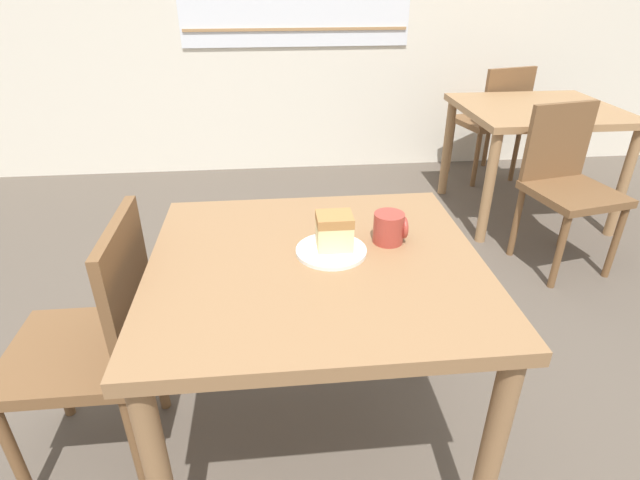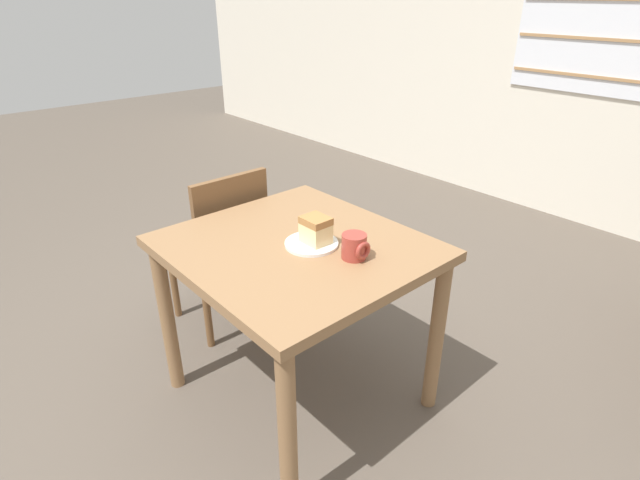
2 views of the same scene
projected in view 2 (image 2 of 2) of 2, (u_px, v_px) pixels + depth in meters
ground_plane at (243, 417)px, 2.07m from camera, size 14.00×14.00×0.00m
wall_back at (622, 21)px, 3.23m from camera, size 10.00×0.09×2.80m
dining_table_near at (297, 269)px, 1.91m from camera, size 0.92×0.85×0.74m
chair_near_window at (222, 244)px, 2.45m from camera, size 0.41×0.41×0.85m
plate at (311, 244)px, 1.85m from camera, size 0.20×0.20×0.01m
cake_slice at (316, 230)px, 1.83m from camera, size 0.10×0.09×0.10m
coffee_mug at (355, 247)px, 1.74m from camera, size 0.10×0.09×0.09m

